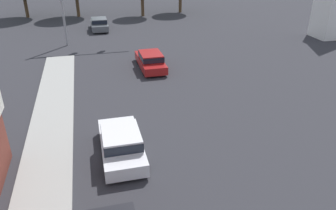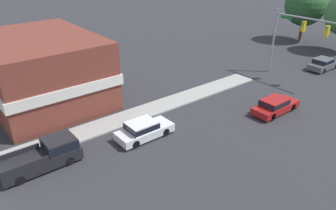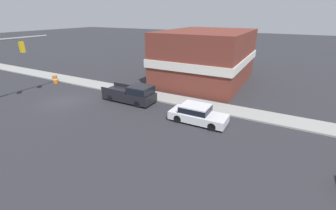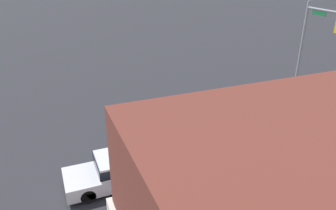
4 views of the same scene
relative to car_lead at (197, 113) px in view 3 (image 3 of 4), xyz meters
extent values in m
plane|color=#2D2D33|center=(2.15, -13.48, -0.76)|extent=(200.00, 200.00, 0.00)
cube|color=#9E9E99|center=(-3.55, -13.48, -0.69)|extent=(2.40, 60.00, 0.14)
cylinder|color=gray|center=(4.03, -17.64, 5.28)|extent=(8.40, 0.18, 0.18)
cube|color=gold|center=(2.63, -17.64, 4.42)|extent=(0.36, 0.36, 1.05)
sphere|color=red|center=(2.63, -17.84, 4.73)|extent=(0.22, 0.22, 0.22)
cylinder|color=black|center=(-0.85, 1.55, -0.43)|extent=(0.22, 0.66, 0.66)
cylinder|color=black|center=(0.85, 1.55, -0.43)|extent=(0.22, 0.66, 0.66)
cylinder|color=black|center=(-0.85, -1.32, -0.43)|extent=(0.22, 0.66, 0.66)
cylinder|color=black|center=(0.85, -1.32, -0.43)|extent=(0.22, 0.66, 0.66)
cube|color=silver|center=(0.00, 0.11, -0.25)|extent=(1.91, 4.63, 0.64)
cube|color=silver|center=(0.00, -0.16, 0.38)|extent=(1.76, 2.22, 0.63)
cube|color=black|center=(0.00, -0.16, 0.38)|extent=(1.78, 2.31, 0.44)
cylinder|color=black|center=(-2.04, -6.08, -0.43)|extent=(0.22, 0.66, 0.66)
cylinder|color=black|center=(-0.23, -6.08, -0.43)|extent=(0.22, 0.66, 0.66)
cylinder|color=black|center=(-2.04, -9.41, -0.43)|extent=(0.22, 0.66, 0.66)
cylinder|color=black|center=(-0.23, -9.41, -0.43)|extent=(0.22, 0.66, 0.66)
cube|color=black|center=(-1.14, -7.74, -0.15)|extent=(2.03, 5.37, 0.85)
cube|color=black|center=(-1.14, -6.28, 0.66)|extent=(1.93, 2.04, 0.78)
cube|color=black|center=(-1.14, -6.28, 0.66)|extent=(1.95, 2.12, 0.55)
cube|color=black|center=(-2.09, -8.91, 0.45)|extent=(0.12, 3.03, 0.35)
cube|color=black|center=(-0.18, -8.91, 0.45)|extent=(0.12, 3.03, 0.35)
cylinder|color=orange|center=(-1.75, -19.88, -0.27)|extent=(0.57, 0.57, 0.98)
cylinder|color=white|center=(-1.75, -19.88, -0.22)|extent=(0.58, 0.58, 0.18)
cube|color=brown|center=(-11.74, -3.55, 2.42)|extent=(12.97, 9.67, 6.35)
cube|color=silver|center=(-11.74, -3.55, 2.29)|extent=(13.27, 9.97, 0.90)
camera|label=1|loc=(-1.06, -13.46, 8.67)|focal=35.00mm
camera|label=2|loc=(18.63, -12.29, 13.06)|focal=35.00mm
camera|label=3|loc=(15.64, 5.80, 7.49)|focal=24.00mm
camera|label=4|loc=(-12.43, 2.51, 8.81)|focal=35.00mm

